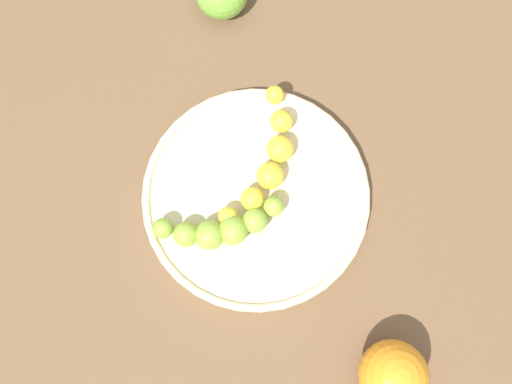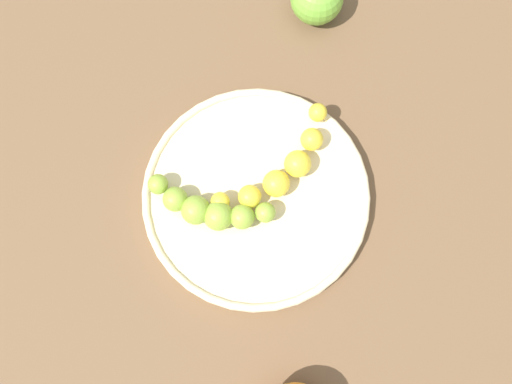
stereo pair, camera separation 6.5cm
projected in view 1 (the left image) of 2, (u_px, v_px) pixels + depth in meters
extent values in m
plane|color=brown|center=(256.00, 199.00, 0.69)|extent=(2.40, 2.40, 0.00)
cylinder|color=beige|center=(256.00, 197.00, 0.68)|extent=(0.27, 0.27, 0.02)
torus|color=beige|center=(256.00, 196.00, 0.68)|extent=(0.27, 0.27, 0.01)
sphere|color=yellow|center=(228.00, 216.00, 0.65)|extent=(0.02, 0.02, 0.02)
sphere|color=yellow|center=(252.00, 199.00, 0.66)|extent=(0.03, 0.03, 0.03)
sphere|color=yellow|center=(270.00, 176.00, 0.66)|extent=(0.03, 0.03, 0.03)
sphere|color=yellow|center=(280.00, 149.00, 0.67)|extent=(0.03, 0.03, 0.03)
sphere|color=yellow|center=(282.00, 121.00, 0.68)|extent=(0.03, 0.03, 0.03)
sphere|color=yellow|center=(275.00, 95.00, 0.68)|extent=(0.02, 0.02, 0.02)
sphere|color=#8CAD38|center=(163.00, 228.00, 0.65)|extent=(0.02, 0.02, 0.02)
sphere|color=#8CAD38|center=(186.00, 234.00, 0.65)|extent=(0.03, 0.03, 0.03)
sphere|color=#8CAD38|center=(210.00, 235.00, 0.65)|extent=(0.03, 0.03, 0.03)
sphere|color=#8CAD38|center=(233.00, 230.00, 0.65)|extent=(0.03, 0.03, 0.03)
sphere|color=#8CAD38|center=(255.00, 220.00, 0.65)|extent=(0.03, 0.03, 0.03)
sphere|color=#8CAD38|center=(274.00, 206.00, 0.65)|extent=(0.02, 0.02, 0.02)
sphere|color=orange|center=(393.00, 375.00, 0.61)|extent=(0.08, 0.08, 0.08)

